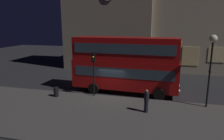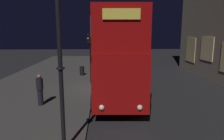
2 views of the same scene
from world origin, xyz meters
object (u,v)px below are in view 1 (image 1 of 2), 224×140
(traffic_light_near_kerb, at_px, (94,65))
(litter_bin, at_px, (56,92))
(double_decker_bus, at_px, (125,62))
(street_lamp, at_px, (212,52))
(pedestrian, at_px, (146,101))

(traffic_light_near_kerb, height_order, litter_bin, traffic_light_near_kerb)
(traffic_light_near_kerb, relative_size, litter_bin, 4.72)
(double_decker_bus, xyz_separation_m, street_lamp, (7.01, -2.35, 1.53))
(double_decker_bus, bearing_deg, pedestrian, -59.02)
(double_decker_bus, bearing_deg, litter_bin, -149.53)
(traffic_light_near_kerb, distance_m, litter_bin, 4.22)
(street_lamp, xyz_separation_m, litter_bin, (-12.76, -0.70, -3.98))
(double_decker_bus, bearing_deg, street_lamp, -15.96)
(pedestrian, bearing_deg, street_lamp, 62.24)
(traffic_light_near_kerb, bearing_deg, litter_bin, -173.35)
(pedestrian, bearing_deg, double_decker_bus, 155.18)
(double_decker_bus, distance_m, traffic_light_near_kerb, 3.20)
(double_decker_bus, relative_size, traffic_light_near_kerb, 2.54)
(pedestrian, height_order, litter_bin, pedestrian)
(litter_bin, bearing_deg, street_lamp, 3.16)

